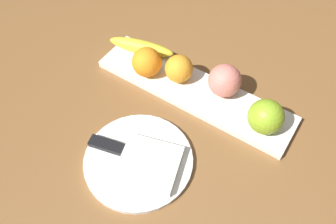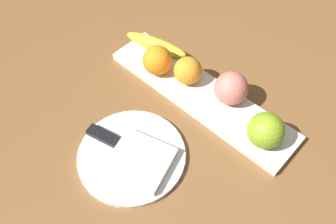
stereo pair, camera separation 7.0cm
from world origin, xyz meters
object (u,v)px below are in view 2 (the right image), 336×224
(apple, at_px, (267,129))
(orange_near_apple, at_px, (157,60))
(banana, at_px, (156,45))
(peach, at_px, (231,88))
(fruit_tray, at_px, (200,94))
(dinner_plate, at_px, (132,155))
(knife, at_px, (114,141))
(orange_near_banana, at_px, (188,71))
(folded_napkin, at_px, (141,160))

(apple, distance_m, orange_near_apple, 0.29)
(banana, xyz_separation_m, peach, (0.23, -0.00, 0.02))
(banana, relative_size, orange_near_apple, 2.39)
(fruit_tray, bearing_deg, banana, 170.12)
(fruit_tray, height_order, dinner_plate, fruit_tray)
(orange_near_apple, relative_size, knife, 0.38)
(dinner_plate, bearing_deg, apple, 49.85)
(banana, distance_m, knife, 0.28)
(orange_near_banana, xyz_separation_m, dinner_plate, (0.04, -0.22, -0.04))
(orange_near_banana, relative_size, knife, 0.35)
(banana, height_order, peach, peach)
(apple, xyz_separation_m, peach, (-0.11, 0.04, -0.00))
(orange_near_banana, distance_m, folded_napkin, 0.23)
(apple, relative_size, dinner_plate, 0.34)
(fruit_tray, distance_m, peach, 0.08)
(folded_napkin, bearing_deg, knife, -175.51)
(fruit_tray, relative_size, peach, 6.41)
(fruit_tray, distance_m, knife, 0.22)
(banana, bearing_deg, folded_napkin, -66.60)
(fruit_tray, bearing_deg, folded_napkin, -82.78)
(banana, bearing_deg, orange_near_apple, -58.04)
(fruit_tray, relative_size, apple, 6.40)
(apple, bearing_deg, banana, 173.58)
(banana, bearing_deg, apple, -21.71)
(fruit_tray, xyz_separation_m, orange_near_apple, (-0.12, -0.02, 0.04))
(apple, xyz_separation_m, banana, (-0.34, 0.04, -0.02))
(fruit_tray, bearing_deg, peach, 24.70)
(peach, height_order, knife, peach)
(banana, bearing_deg, dinner_plate, -70.70)
(orange_near_apple, xyz_separation_m, orange_near_banana, (0.07, 0.02, -0.00))
(peach, xyz_separation_m, folded_napkin, (-0.03, -0.24, -0.03))
(fruit_tray, xyz_separation_m, peach, (0.06, 0.03, 0.04))
(fruit_tray, height_order, banana, banana)
(apple, distance_m, knife, 0.30)
(banana, height_order, dinner_plate, banana)
(banana, height_order, folded_napkin, banana)
(orange_near_banana, height_order, dinner_plate, orange_near_banana)
(knife, bearing_deg, peach, 53.00)
(knife, bearing_deg, folded_napkin, -9.49)
(banana, xyz_separation_m, knife, (0.12, -0.25, -0.02))
(peach, bearing_deg, folded_napkin, -97.50)
(fruit_tray, xyz_separation_m, banana, (-0.17, 0.03, 0.03))
(apple, bearing_deg, fruit_tray, 176.98)
(orange_near_banana, xyz_separation_m, peach, (0.10, 0.02, 0.00))
(dinner_plate, xyz_separation_m, folded_napkin, (0.03, 0.00, 0.01))
(fruit_tray, relative_size, banana, 2.86)
(peach, height_order, dinner_plate, peach)
(apple, relative_size, peach, 1.00)
(orange_near_banana, bearing_deg, fruit_tray, -7.58)
(folded_napkin, bearing_deg, apple, 54.57)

